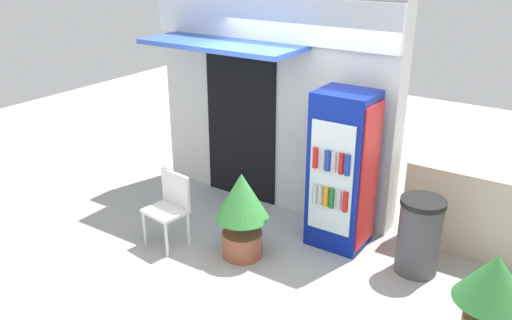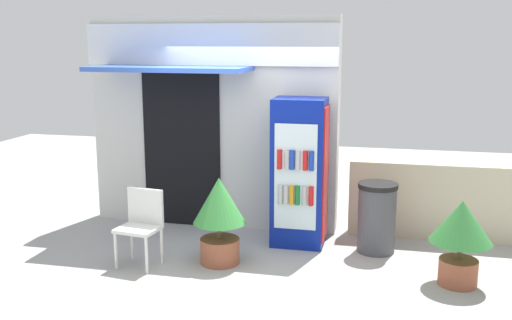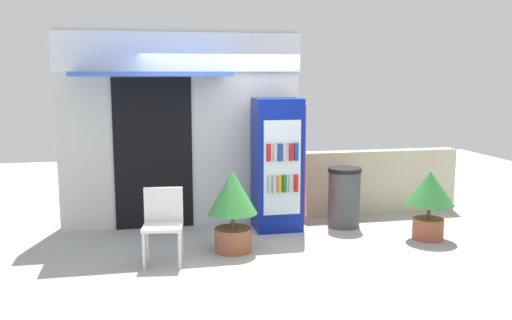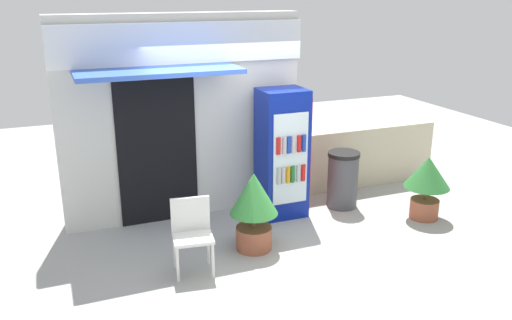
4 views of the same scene
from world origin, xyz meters
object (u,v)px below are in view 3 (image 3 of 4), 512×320
Objects in this scene: drink_cooler at (278,165)px; potted_plant_near_shop at (233,204)px; potted_plant_curbside at (429,196)px; plastic_chair at (163,219)px; trash_bin at (344,197)px.

potted_plant_near_shop is at bearing -131.96° from drink_cooler.
drink_cooler is 2.01× the size of potted_plant_curbside.
plastic_chair is at bearing -146.27° from drink_cooler.
potted_plant_curbside is (2.67, -0.03, -0.02)m from potted_plant_near_shop.
potted_plant_near_shop reaches higher than plastic_chair.
drink_cooler is 1.82× the size of potted_plant_near_shop.
trash_bin is (-0.89, 0.84, -0.16)m from potted_plant_curbside.
potted_plant_near_shop is (-0.80, -0.89, -0.32)m from drink_cooler.
potted_plant_curbside is 1.23m from trash_bin.
potted_plant_near_shop reaches higher than potted_plant_curbside.
drink_cooler is 2.06m from plastic_chair.
potted_plant_near_shop is 1.96m from trash_bin.
drink_cooler is 2.12× the size of plastic_chair.
potted_plant_near_shop is at bearing 179.35° from potted_plant_curbside.
drink_cooler reaches higher than potted_plant_near_shop.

